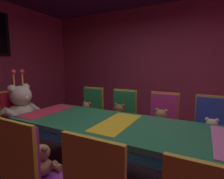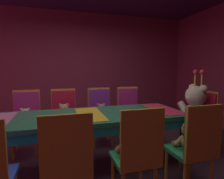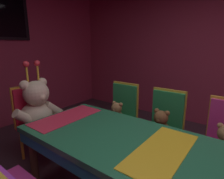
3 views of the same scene
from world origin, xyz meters
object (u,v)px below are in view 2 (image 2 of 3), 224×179
chair_left_1 (64,112)px  chair_right_2 (139,149)px  chair_right_3 (197,142)px  teddy_left_1 (64,114)px  chair_left_0 (27,114)px  chair_left_3 (129,108)px  teddy_right_2 (132,142)px  king_teddy_bear (195,107)px  chair_left_2 (100,109)px  teddy_right_3 (188,138)px  throne_chair (203,115)px  banquet_table (90,121)px  teddy_left_2 (102,112)px  chair_right_1 (67,159)px  teddy_right_1 (66,151)px  teddy_left_0 (25,118)px

chair_left_1 → chair_right_2: size_ratio=1.00×
chair_right_3 → teddy_left_1: bearing=38.4°
chair_left_0 → chair_left_1: same height
chair_left_3 → teddy_right_2: chair_left_3 is taller
chair_left_3 → king_teddy_bear: (0.87, 0.75, 0.14)m
chair_left_2 → teddy_left_1: bearing=-75.1°
chair_left_3 → chair_left_1: bearing=-89.1°
chair_left_0 → teddy_right_3: bearing=49.5°
teddy_left_1 → throne_chair: (0.71, 2.12, 0.01)m
chair_left_1 → chair_right_3: size_ratio=1.00×
chair_right_2 → teddy_right_2: bearing=-0.0°
banquet_table → teddy_left_2: 0.81m
teddy_left_1 → teddy_right_2: size_ratio=0.93×
chair_left_1 → teddy_left_2: bearing=79.4°
teddy_left_1 → chair_right_2: bearing=21.5°
banquet_table → teddy_right_2: teddy_right_2 is taller
chair_right_1 → teddy_right_1: bearing=0.0°
chair_left_3 → chair_right_3: (1.74, 0.05, 0.00)m
chair_left_2 → teddy_right_3: (1.60, 0.62, -0.01)m
banquet_table → throne_chair: 1.81m
teddy_right_1 → king_teddy_bear: king_teddy_bear is taller
banquet_table → teddy_left_2: bearing=156.0°
teddy_right_3 → chair_right_1: bearing=95.8°
teddy_left_1 → teddy_right_1: bearing=-1.1°
teddy_left_2 → chair_left_3: chair_left_3 is taller
chair_right_2 → teddy_right_2: (-0.15, 0.00, 0.00)m
chair_left_2 → chair_right_1: 1.86m
chair_right_2 → chair_right_3: size_ratio=1.00×
teddy_left_1 → banquet_table: bearing=23.3°
banquet_table → teddy_left_2: banquet_table is taller
banquet_table → teddy_left_2: size_ratio=8.91×
teddy_left_0 → chair_left_2: bearing=98.4°
teddy_left_2 → chair_left_0: bearing=-94.9°
chair_left_0 → teddy_right_1: 1.65m
chair_right_1 → chair_right_3: same height
throne_chair → chair_left_2: bearing=-30.7°
teddy_right_3 → chair_left_1: bearing=38.4°
king_teddy_bear → teddy_left_1: bearing=-20.0°
chair_right_2 → teddy_right_2: chair_right_2 is taller
chair_right_2 → chair_left_2: bearing=-0.7°
teddy_left_2 → teddy_right_3: 1.59m
teddy_right_3 → banquet_table: bearing=52.6°
teddy_left_0 → teddy_right_1: (1.41, 0.56, 0.02)m
teddy_left_2 → teddy_right_1: size_ratio=0.84×
throne_chair → king_teddy_bear: king_teddy_bear is taller
chair_left_0 → throne_chair: bearing=72.7°
teddy_left_0 → teddy_right_1: teddy_right_1 is taller
teddy_left_2 → teddy_right_1: 1.59m
chair_right_1 → banquet_table: bearing=-21.4°
chair_right_2 → banquet_table: bearing=19.9°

